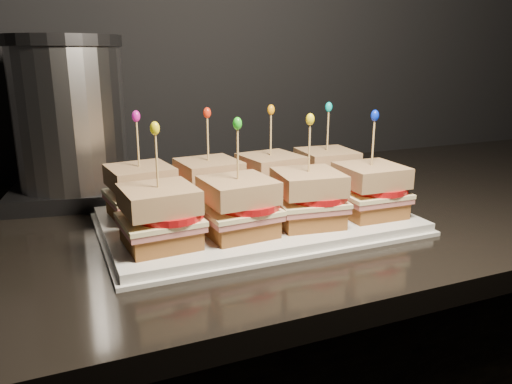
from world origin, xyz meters
name	(u,v)px	position (x,y,z in m)	size (l,w,h in m)	color
granite_slab	(398,198)	(-0.06, 1.65, 0.87)	(2.55, 0.71, 0.03)	black
platter	(256,221)	(-0.39, 1.57, 0.89)	(0.45, 0.28, 0.02)	white
platter_rim	(256,224)	(-0.39, 1.57, 0.89)	(0.47, 0.29, 0.01)	white
sandwich_0_bread_bot	(142,208)	(-0.56, 1.64, 0.92)	(0.09, 0.09, 0.02)	brown
sandwich_0_ham	(141,198)	(-0.56, 1.64, 0.93)	(0.10, 0.09, 0.01)	#C5645F
sandwich_0_cheese	(141,194)	(-0.56, 1.64, 0.94)	(0.10, 0.09, 0.01)	#FFF3B1
sandwich_0_tomato	(149,189)	(-0.54, 1.63, 0.95)	(0.09, 0.09, 0.01)	red
sandwich_0_bread_top	(140,176)	(-0.56, 1.64, 0.97)	(0.09, 0.09, 0.03)	brown
sandwich_0_pick	(138,147)	(-0.56, 1.64, 1.01)	(0.00, 0.00, 0.09)	tan
sandwich_0_frill	(136,116)	(-0.56, 1.64, 1.06)	(0.01, 0.01, 0.02)	#CF149C
sandwich_1_bread_bot	(209,200)	(-0.45, 1.64, 0.92)	(0.09, 0.09, 0.02)	brown
sandwich_1_ham	(209,191)	(-0.45, 1.64, 0.93)	(0.10, 0.09, 0.01)	#C5645F
sandwich_1_cheese	(209,186)	(-0.45, 1.64, 0.94)	(0.10, 0.09, 0.01)	#FFF3B1
sandwich_1_tomato	(217,182)	(-0.44, 1.63, 0.95)	(0.09, 0.09, 0.01)	red
sandwich_1_bread_top	(209,170)	(-0.45, 1.64, 0.97)	(0.09, 0.09, 0.03)	brown
sandwich_1_pick	(208,142)	(-0.45, 1.64, 1.01)	(0.00, 0.00, 0.09)	tan
sandwich_1_frill	(207,113)	(-0.45, 1.64, 1.06)	(0.01, 0.01, 0.02)	red
sandwich_2_bread_bot	(270,193)	(-0.34, 1.64, 0.92)	(0.09, 0.09, 0.02)	brown
sandwich_2_ham	(270,184)	(-0.34, 1.64, 0.93)	(0.10, 0.09, 0.01)	#C5645F
sandwich_2_cheese	(270,180)	(-0.34, 1.64, 0.94)	(0.10, 0.09, 0.01)	#FFF3B1
sandwich_2_tomato	(278,176)	(-0.33, 1.63, 0.95)	(0.09, 0.09, 0.01)	red
sandwich_2_bread_top	(271,164)	(-0.34, 1.64, 0.97)	(0.09, 0.09, 0.03)	brown
sandwich_2_pick	(271,137)	(-0.34, 1.64, 1.01)	(0.00, 0.00, 0.09)	tan
sandwich_2_frill	(271,110)	(-0.34, 1.64, 1.06)	(0.01, 0.01, 0.02)	orange
sandwich_3_bread_bot	(326,187)	(-0.23, 1.64, 0.92)	(0.09, 0.09, 0.02)	brown
sandwich_3_ham	(326,178)	(-0.23, 1.64, 0.93)	(0.10, 0.09, 0.01)	#C5645F
sandwich_3_cheese	(326,174)	(-0.23, 1.64, 0.94)	(0.10, 0.09, 0.01)	#FFF3B1
sandwich_3_tomato	(334,170)	(-0.22, 1.63, 0.95)	(0.09, 0.09, 0.01)	red
sandwich_3_bread_top	(327,159)	(-0.23, 1.64, 0.97)	(0.09, 0.09, 0.03)	brown
sandwich_3_pick	(328,133)	(-0.23, 1.64, 1.01)	(0.00, 0.00, 0.09)	tan
sandwich_3_frill	(329,107)	(-0.23, 1.64, 1.06)	(0.01, 0.01, 0.02)	#06B3B2
sandwich_4_bread_bot	(161,236)	(-0.56, 1.51, 0.92)	(0.09, 0.09, 0.02)	brown
sandwich_4_ham	(160,224)	(-0.56, 1.51, 0.93)	(0.10, 0.09, 0.01)	#C5645F
sandwich_4_cheese	(160,219)	(-0.56, 1.51, 0.94)	(0.10, 0.09, 0.01)	#FFF3B1
sandwich_4_tomato	(170,214)	(-0.54, 1.50, 0.95)	(0.09, 0.09, 0.01)	red
sandwich_4_bread_top	(159,199)	(-0.56, 1.51, 0.97)	(0.09, 0.09, 0.03)	brown
sandwich_4_pick	(157,164)	(-0.56, 1.51, 1.01)	(0.00, 0.00, 0.09)	tan
sandwich_4_frill	(155,128)	(-0.56, 1.51, 1.06)	(0.01, 0.01, 0.02)	yellow
sandwich_5_bread_bot	(238,225)	(-0.45, 1.51, 0.92)	(0.09, 0.09, 0.02)	brown
sandwich_5_ham	(238,214)	(-0.45, 1.51, 0.93)	(0.10, 0.09, 0.01)	#C5645F
sandwich_5_cheese	(238,209)	(-0.45, 1.51, 0.94)	(0.10, 0.09, 0.01)	#FFF3B1
sandwich_5_tomato	(248,204)	(-0.44, 1.50, 0.95)	(0.09, 0.09, 0.01)	red
sandwich_5_bread_top	(238,190)	(-0.45, 1.51, 0.97)	(0.09, 0.09, 0.03)	brown
sandwich_5_pick	(238,157)	(-0.45, 1.51, 1.01)	(0.00, 0.00, 0.09)	tan
sandwich_5_frill	(237,123)	(-0.45, 1.51, 1.06)	(0.01, 0.01, 0.02)	green
sandwich_6_bread_bot	(307,215)	(-0.34, 1.51, 0.92)	(0.09, 0.09, 0.02)	brown
sandwich_6_ham	(308,205)	(-0.34, 1.51, 0.93)	(0.10, 0.09, 0.01)	#C5645F
sandwich_6_cheese	(308,200)	(-0.34, 1.51, 0.94)	(0.10, 0.09, 0.01)	#FFF3B1
sandwich_6_tomato	(317,195)	(-0.33, 1.50, 0.95)	(0.09, 0.09, 0.01)	red
sandwich_6_bread_top	(308,182)	(-0.34, 1.51, 0.97)	(0.09, 0.09, 0.03)	brown
sandwich_6_pick	(309,151)	(-0.34, 1.51, 1.01)	(0.00, 0.00, 0.09)	tan
sandwich_6_frill	(310,119)	(-0.34, 1.51, 1.06)	(0.01, 0.01, 0.02)	yellow
sandwich_7_bread_bot	(369,207)	(-0.23, 1.51, 0.92)	(0.09, 0.09, 0.02)	brown
sandwich_7_ham	(370,197)	(-0.23, 1.51, 0.93)	(0.10, 0.09, 0.01)	#C5645F
sandwich_7_cheese	(370,192)	(-0.23, 1.51, 0.94)	(0.10, 0.09, 0.01)	#FFF3B1
sandwich_7_tomato	(379,188)	(-0.22, 1.50, 0.95)	(0.09, 0.09, 0.01)	red
sandwich_7_bread_top	(371,175)	(-0.23, 1.51, 0.97)	(0.09, 0.09, 0.03)	brown
sandwich_7_pick	(373,146)	(-0.23, 1.51, 1.01)	(0.00, 0.00, 0.09)	tan
sandwich_7_frill	(375,116)	(-0.23, 1.51, 1.06)	(0.01, 0.01, 0.02)	#0826DC
appliance_base	(78,192)	(-0.64, 1.83, 0.90)	(0.22, 0.19, 0.03)	#262628
appliance_body	(70,118)	(-0.64, 1.83, 1.03)	(0.19, 0.19, 0.24)	silver
appliance_lid	(62,41)	(-0.64, 1.83, 1.17)	(0.20, 0.20, 0.02)	#262628
appliance	(70,121)	(-0.64, 1.83, 1.03)	(0.22, 0.19, 0.29)	silver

